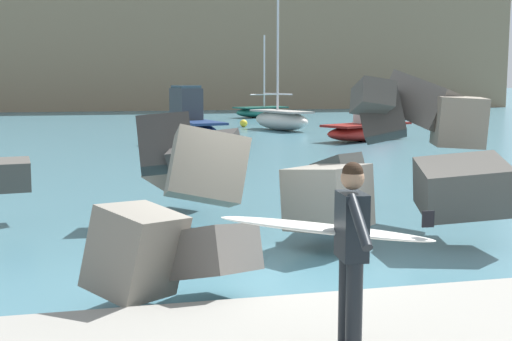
% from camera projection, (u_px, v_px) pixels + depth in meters
% --- Properties ---
extents(ground_plane, '(400.00, 400.00, 0.00)m').
position_uv_depth(ground_plane, '(270.00, 271.00, 9.71)').
color(ground_plane, '#42707F').
extents(breakwater_jetty, '(32.24, 7.86, 2.94)m').
position_uv_depth(breakwater_jetty, '(292.00, 179.00, 10.73)').
color(breakwater_jetty, slate).
rests_on(breakwater_jetty, ground).
extents(surfer_with_board, '(2.11, 1.23, 1.78)m').
position_uv_depth(surfer_with_board, '(344.00, 241.00, 6.13)').
color(surfer_with_board, black).
rests_on(surfer_with_board, walkway_path).
extents(boat_near_left, '(4.57, 3.33, 5.96)m').
position_uv_depth(boat_near_left, '(261.00, 111.00, 49.49)').
color(boat_near_left, '#1E6656').
rests_on(boat_near_left, ground).
extents(boat_near_centre, '(5.30, 4.02, 1.92)m').
position_uv_depth(boat_near_centre, '(368.00, 127.00, 30.69)').
color(boat_near_centre, maroon).
rests_on(boat_near_centre, ground).
extents(boat_mid_left, '(2.69, 5.64, 2.50)m').
position_uv_depth(boat_mid_left, '(189.00, 126.00, 28.49)').
color(boat_mid_left, navy).
rests_on(boat_mid_left, ground).
extents(boat_mid_right, '(2.98, 4.72, 8.51)m').
position_uv_depth(boat_mid_right, '(281.00, 119.00, 36.88)').
color(boat_mid_right, beige).
rests_on(boat_mid_right, ground).
extents(mooring_buoy_middle, '(0.44, 0.44, 0.44)m').
position_uv_depth(mooring_buoy_middle, '(244.00, 123.00, 39.43)').
color(mooring_buoy_middle, yellow).
rests_on(mooring_buoy_middle, ground).
extents(headland_bluff, '(79.22, 43.72, 17.13)m').
position_uv_depth(headland_bluff, '(107.00, 30.00, 78.99)').
color(headland_bluff, '#847056').
rests_on(headland_bluff, ground).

